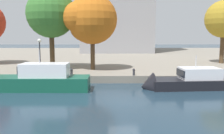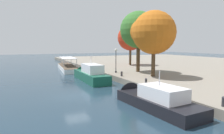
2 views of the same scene
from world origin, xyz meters
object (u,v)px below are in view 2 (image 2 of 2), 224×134
object	(u,v)px
mooring_bollard_2	(122,74)
lamp_post	(116,57)
mooring_bollard_0	(146,81)
tree_0	(152,33)
tour_boat_0	(67,68)
mooring_bollard_1	(224,101)
tree_2	(137,29)
tree_4	(130,37)
motor_yacht_1	(90,75)
motor_yacht_2	(152,101)

from	to	relation	value
mooring_bollard_2	lamp_post	size ratio (longest dim) A/B	0.18
mooring_bollard_0	mooring_bollard_2	xyz separation A→B (m)	(-6.97, 0.50, -0.03)
mooring_bollard_2	tree_0	size ratio (longest dim) A/B	0.08
mooring_bollard_0	lamp_post	size ratio (longest dim) A/B	0.20
tour_boat_0	mooring_bollard_2	size ratio (longest dim) A/B	20.77
mooring_bollard_2	tour_boat_0	bearing A→B (deg)	-167.78
tour_boat_0	mooring_bollard_1	size ratio (longest dim) A/B	19.47
mooring_bollard_2	lamp_post	bearing A→B (deg)	166.53
lamp_post	tree_2	xyz separation A→B (m)	(0.46, 3.80, 4.70)
tour_boat_0	mooring_bollard_2	xyz separation A→B (m)	(18.33, 3.97, 0.91)
mooring_bollard_0	mooring_bollard_1	xyz separation A→B (m)	(9.34, 0.45, -0.00)
tour_boat_0	tree_2	distance (m)	19.05
mooring_bollard_2	tree_4	world-z (taller)	tree_4
motor_yacht_1	motor_yacht_2	world-z (taller)	motor_yacht_1
mooring_bollard_2	mooring_bollard_1	bearing A→B (deg)	-0.18
motor_yacht_2	mooring_bollard_2	bearing A→B (deg)	-19.50
mooring_bollard_0	motor_yacht_1	bearing A→B (deg)	-161.29
motor_yacht_1	mooring_bollard_0	distance (m)	10.68
mooring_bollard_2	lamp_post	world-z (taller)	lamp_post
tour_boat_0	tree_4	distance (m)	16.08
mooring_bollard_2	tree_2	xyz separation A→B (m)	(-3.26, 4.69, 6.88)
lamp_post	tree_2	size ratio (longest dim) A/B	0.39
tree_2	motor_yacht_1	bearing A→B (deg)	-89.14
mooring_bollard_1	mooring_bollard_2	size ratio (longest dim) A/B	1.07
mooring_bollard_1	tree_0	size ratio (longest dim) A/B	0.08
motor_yacht_1	tree_2	distance (m)	11.32
tour_boat_0	mooring_bollard_2	distance (m)	18.78
tree_4	tree_0	bearing A→B (deg)	-19.88
lamp_post	tree_4	distance (m)	14.87
motor_yacht_2	tree_0	bearing A→B (deg)	-39.79
mooring_bollard_0	mooring_bollard_1	bearing A→B (deg)	2.74
tree_0	tree_2	xyz separation A→B (m)	(-4.94, 0.60, 0.99)
motor_yacht_2	tree_2	xyz separation A→B (m)	(-15.21, 8.03, 7.59)
mooring_bollard_2	tree_2	world-z (taller)	tree_2
tree_0	motor_yacht_1	bearing A→B (deg)	-120.96
tree_2	tree_4	size ratio (longest dim) A/B	1.11
motor_yacht_2	mooring_bollard_0	size ratio (longest dim) A/B	12.21
lamp_post	motor_yacht_1	bearing A→B (deg)	-82.98
motor_yacht_1	mooring_bollard_1	bearing A→B (deg)	-168.10
tree_0	tree_4	world-z (taller)	tree_0
tour_boat_0	tree_4	bearing A→B (deg)	-98.97
tree_0	tour_boat_0	bearing A→B (deg)	-158.04
tour_boat_0	tree_2	world-z (taller)	tree_2
motor_yacht_1	motor_yacht_2	size ratio (longest dim) A/B	1.14
tree_0	tree_4	bearing A→B (deg)	160.12
motor_yacht_2	tree_2	size ratio (longest dim) A/B	0.93
motor_yacht_1	tree_0	bearing A→B (deg)	-120.31
mooring_bollard_0	lamp_post	bearing A→B (deg)	172.59
mooring_bollard_2	tree_4	size ratio (longest dim) A/B	0.08
mooring_bollard_0	tree_2	size ratio (longest dim) A/B	0.08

